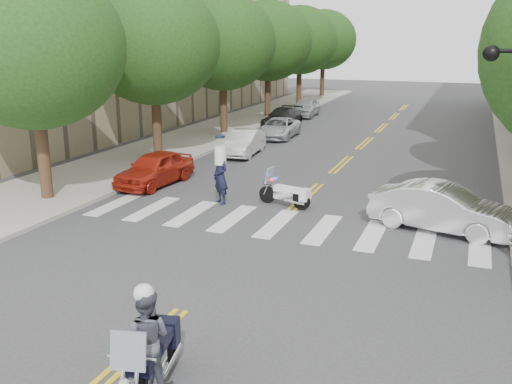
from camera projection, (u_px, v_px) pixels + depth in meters
The scene contains 17 objects.
ground at pixel (182, 310), 12.70m from camera, with size 140.00×140.00×0.00m, color #38383A.
sidewalk_left at pixel (214, 132), 35.77m from camera, with size 5.00×60.00×0.15m, color #9E9991.
tree_l_0 at pixel (33, 47), 19.68m from camera, with size 6.40×6.40×8.45m.
tree_l_1 at pixel (153, 44), 26.88m from camera, with size 6.40×6.40×8.45m.
tree_l_2 at pixel (223, 42), 34.08m from camera, with size 6.40×6.40×8.45m.
tree_l_3 at pixel (268, 41), 41.28m from camera, with size 6.40×6.40×8.45m.
tree_l_4 at pixel (300, 40), 48.49m from camera, with size 6.40×6.40×8.45m.
tree_l_5 at pixel (323, 40), 55.69m from camera, with size 6.40×6.40×8.45m.
motorcycle_police at pixel (148, 346), 9.50m from camera, with size 0.98×2.51×2.07m.
motorcycle_parked at pixel (288, 194), 20.28m from camera, with size 2.06×0.84×1.35m.
officer_standing at pixel (221, 176), 20.57m from camera, with size 0.74×0.48×2.02m, color black.
convertible at pixel (443, 208), 17.73m from camera, with size 1.55×4.44×1.46m, color silver.
parked_car_a at pixel (155, 168), 23.25m from camera, with size 1.62×4.03×1.37m, color #AD2112.
parked_car_b at pixel (244, 143), 29.15m from camera, with size 1.33×3.83×1.26m, color silver.
parked_car_c at pixel (279, 128), 34.12m from camera, with size 1.95×4.23×1.17m, color silver.
parked_car_d at pixel (282, 118), 38.06m from camera, with size 1.78×4.38×1.27m, color black.
parked_car_e at pixel (306, 107), 43.13m from camera, with size 1.67×4.15×1.42m, color #A5A6AA.
Camera 1 is at (5.69, -10.19, 5.91)m, focal length 40.00 mm.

